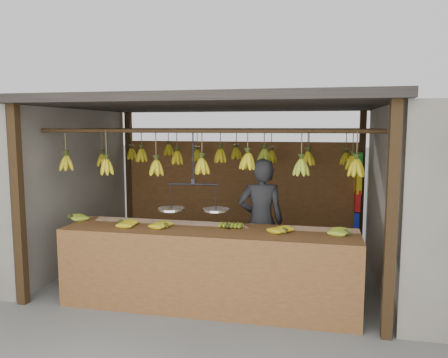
# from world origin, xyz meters

# --- Properties ---
(ground) EXTENTS (80.00, 80.00, 0.00)m
(ground) POSITION_xyz_m (0.00, 0.00, 0.00)
(ground) COLOR #5B5B57
(stall) EXTENTS (4.30, 3.30, 2.40)m
(stall) POSITION_xyz_m (0.00, 0.33, 1.97)
(stall) COLOR black
(stall) RESTS_ON ground
(counter) EXTENTS (3.57, 0.76, 0.96)m
(counter) POSITION_xyz_m (0.12, -1.23, 0.70)
(counter) COLOR brown
(counter) RESTS_ON ground
(hanging_bananas) EXTENTS (3.65, 2.25, 0.39)m
(hanging_bananas) POSITION_xyz_m (0.01, 0.01, 1.61)
(hanging_bananas) COLOR #B6A013
(hanging_bananas) RESTS_ON ground
(balance_scale) EXTENTS (0.82, 0.38, 0.92)m
(balance_scale) POSITION_xyz_m (-0.08, -1.00, 1.14)
(balance_scale) COLOR black
(balance_scale) RESTS_ON ground
(vendor) EXTENTS (0.66, 0.50, 1.64)m
(vendor) POSITION_xyz_m (0.61, -0.25, 0.82)
(vendor) COLOR #262628
(vendor) RESTS_ON ground
(bag_bundles) EXTENTS (0.08, 0.26, 1.29)m
(bag_bundles) POSITION_xyz_m (1.94, 1.35, 1.02)
(bag_bundles) COLOR #199926
(bag_bundles) RESTS_ON ground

